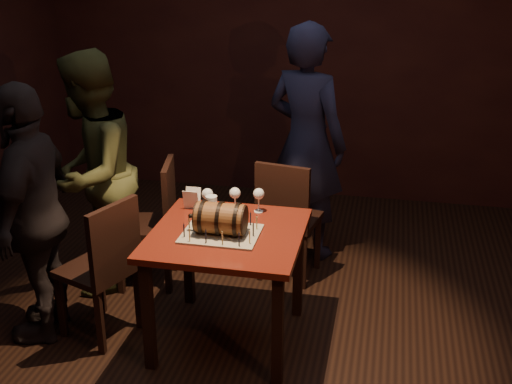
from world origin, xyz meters
TOP-DOWN VIEW (x-y plane):
  - room_shell at (0.00, 0.00)m, footprint 5.04×5.04m
  - pub_table at (-0.09, -0.12)m, footprint 0.90×0.90m
  - cake_board at (-0.11, -0.17)m, footprint 0.45×0.35m
  - barrel_cake at (-0.11, -0.17)m, footprint 0.35×0.20m
  - birthday_candles at (-0.11, -0.17)m, footprint 0.40×0.30m
  - wine_glass_left at (-0.28, 0.14)m, footprint 0.07×0.07m
  - wine_glass_mid at (-0.11, 0.19)m, footprint 0.07×0.07m
  - wine_glass_right at (0.04, 0.21)m, footprint 0.07×0.07m
  - pint_of_ale at (-0.23, 0.05)m, footprint 0.07×0.07m
  - menu_card at (-0.40, 0.18)m, footprint 0.10×0.05m
  - chair_back at (0.13, 0.72)m, footprint 0.46×0.46m
  - chair_left_rear at (-0.77, 0.49)m, footprint 0.47×0.47m
  - chair_left_front at (-0.83, -0.25)m, footprint 0.52×0.52m
  - person_back at (0.20, 1.22)m, footprint 0.79×0.68m
  - person_left_rear at (-1.19, 0.37)m, footprint 0.68×0.85m
  - person_left_front at (-1.25, -0.26)m, footprint 0.53×1.01m

SIDE VIEW (x-z plane):
  - chair_back at x=0.13m, z-range 0.06..0.99m
  - chair_left_rear at x=-0.77m, z-range 0.06..0.99m
  - chair_left_front at x=-0.83m, z-range 0.06..0.99m
  - pub_table at x=-0.09m, z-range 0.27..1.02m
  - cake_board at x=-0.11m, z-range 0.75..0.76m
  - birthday_candles at x=-0.11m, z-range 0.76..0.85m
  - menu_card at x=-0.40m, z-range 0.75..0.88m
  - person_left_front at x=-1.25m, z-range 0.00..1.64m
  - pint_of_ale at x=-0.23m, z-range 0.75..0.90m
  - person_left_rear at x=-1.19m, z-range 0.00..1.71m
  - barrel_cake at x=-0.11m, z-range 0.75..0.96m
  - wine_glass_mid at x=-0.11m, z-range 0.79..0.95m
  - wine_glass_left at x=-0.28m, z-range 0.79..0.95m
  - wine_glass_right at x=0.04m, z-range 0.79..0.95m
  - person_back at x=0.20m, z-range 0.00..1.84m
  - room_shell at x=0.00m, z-range 0.00..2.80m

